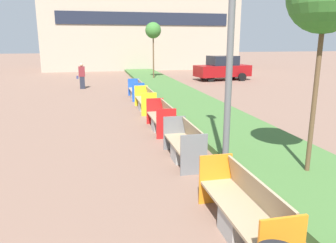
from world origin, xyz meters
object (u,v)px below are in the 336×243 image
object	(u,v)px
bench_grey_frame	(184,147)
bench_red_frame	(161,120)
pedestrian_walking	(82,76)
bench_blue_frame	(137,92)
bench_orange_frame	(243,213)
parked_car_distant	(222,68)
bench_yellow_frame	(146,102)
sapling_tree_far	(153,31)

from	to	relation	value
bench_grey_frame	bench_red_frame	bearing A→B (deg)	89.97
bench_grey_frame	pedestrian_walking	world-z (taller)	pedestrian_walking
bench_red_frame	bench_blue_frame	world-z (taller)	same
bench_orange_frame	bench_blue_frame	size ratio (longest dim) A/B	1.14
pedestrian_walking	bench_blue_frame	bearing A→B (deg)	-56.34
bench_orange_frame	parked_car_distant	distance (m)	21.16
bench_grey_frame	bench_orange_frame	bearing A→B (deg)	-89.92
bench_grey_frame	parked_car_distant	world-z (taller)	parked_car_distant
bench_yellow_frame	pedestrian_walking	distance (m)	8.02
parked_car_distant	bench_orange_frame	bearing A→B (deg)	-118.82
bench_blue_frame	parked_car_distant	xyz separation A→B (m)	(7.54, 6.92, 0.55)
pedestrian_walking	parked_car_distant	xyz separation A→B (m)	(10.44, 2.56, 0.10)
bench_red_frame	pedestrian_walking	world-z (taller)	pedestrian_walking
bench_orange_frame	bench_yellow_frame	world-z (taller)	same
bench_yellow_frame	pedestrian_walking	size ratio (longest dim) A/B	1.40
bench_grey_frame	bench_yellow_frame	size ratio (longest dim) A/B	0.84
bench_orange_frame	parked_car_distant	bearing A→B (deg)	69.12
bench_grey_frame	pedestrian_walking	bearing A→B (deg)	101.86
bench_yellow_frame	pedestrian_walking	world-z (taller)	pedestrian_walking
bench_red_frame	sapling_tree_far	size ratio (longest dim) A/B	0.46
bench_orange_frame	bench_red_frame	size ratio (longest dim) A/B	1.14
bench_red_frame	bench_blue_frame	bearing A→B (deg)	90.00
bench_grey_frame	pedestrian_walking	size ratio (longest dim) A/B	1.17
bench_yellow_frame	bench_orange_frame	bearing A→B (deg)	-90.00
bench_yellow_frame	parked_car_distant	distance (m)	12.55
bench_grey_frame	bench_red_frame	size ratio (longest dim) A/B	0.95
bench_red_frame	bench_blue_frame	xyz separation A→B (m)	(0.00, 6.51, 0.00)
bench_red_frame	parked_car_distant	xyz separation A→B (m)	(7.54, 13.44, 0.55)
bench_grey_frame	bench_yellow_frame	bearing A→B (deg)	89.96
bench_grey_frame	bench_red_frame	xyz separation A→B (m)	(0.00, 2.95, 0.00)
bench_red_frame	sapling_tree_far	xyz separation A→B (m)	(2.34, 14.55, 3.32)
bench_red_frame	bench_yellow_frame	distance (m)	3.41
bench_grey_frame	parked_car_distant	size ratio (longest dim) A/B	0.43
bench_orange_frame	bench_yellow_frame	size ratio (longest dim) A/B	1.00
bench_orange_frame	sapling_tree_far	world-z (taller)	sapling_tree_far
bench_grey_frame	bench_red_frame	world-z (taller)	same
bench_grey_frame	parked_car_distant	distance (m)	18.05
bench_orange_frame	pedestrian_walking	xyz separation A→B (m)	(-2.91, 17.20, 0.44)
bench_red_frame	sapling_tree_far	bearing A→B (deg)	80.85
bench_red_frame	pedestrian_walking	size ratio (longest dim) A/B	1.23
bench_yellow_frame	bench_blue_frame	world-z (taller)	same
sapling_tree_far	parked_car_distant	world-z (taller)	sapling_tree_far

